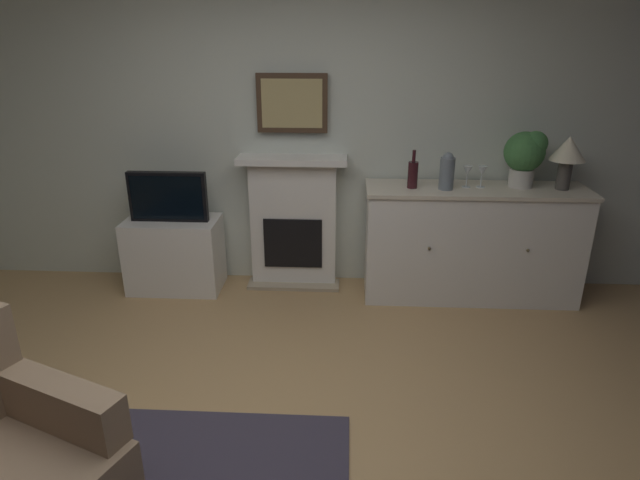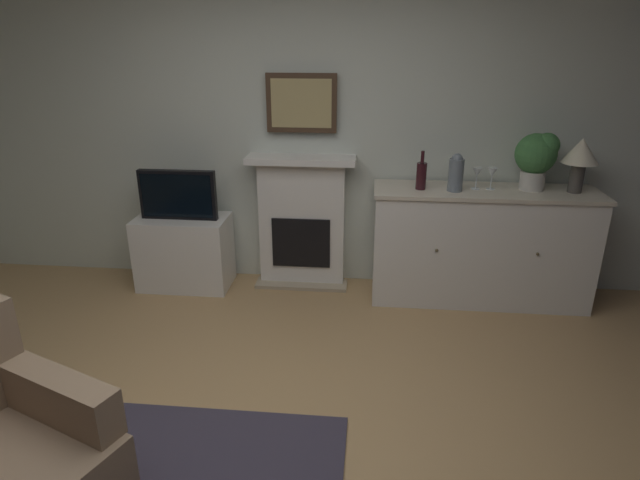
% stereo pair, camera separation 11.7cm
% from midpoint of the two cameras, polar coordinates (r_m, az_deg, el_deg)
% --- Properties ---
extents(ground_plane, '(6.21, 4.58, 0.10)m').
position_cam_midpoint_polar(ground_plane, '(2.95, -7.60, -23.64)').
color(ground_plane, tan).
rests_on(ground_plane, ground).
extents(wall_rear, '(6.21, 0.06, 2.75)m').
position_cam_midpoint_polar(wall_rear, '(4.38, -3.15, 12.74)').
color(wall_rear, silver).
rests_on(wall_rear, ground_plane).
extents(fireplace_unit, '(0.87, 0.30, 1.10)m').
position_cam_midpoint_polar(fireplace_unit, '(4.46, -3.57, 1.94)').
color(fireplace_unit, white).
rests_on(fireplace_unit, ground_plane).
extents(framed_picture, '(0.55, 0.04, 0.45)m').
position_cam_midpoint_polar(framed_picture, '(4.28, -3.80, 14.28)').
color(framed_picture, '#473323').
extents(sideboard_cabinet, '(1.69, 0.49, 0.91)m').
position_cam_midpoint_polar(sideboard_cabinet, '(4.39, 15.04, -0.35)').
color(sideboard_cabinet, white).
rests_on(sideboard_cabinet, ground_plane).
extents(table_lamp, '(0.26, 0.26, 0.40)m').
position_cam_midpoint_polar(table_lamp, '(4.37, 24.15, 8.49)').
color(table_lamp, '#4C4742').
rests_on(table_lamp, sideboard_cabinet).
extents(wine_bottle, '(0.08, 0.08, 0.29)m').
position_cam_midpoint_polar(wine_bottle, '(4.12, 9.03, 6.93)').
color(wine_bottle, '#331419').
rests_on(wine_bottle, sideboard_cabinet).
extents(wine_glass_left, '(0.07, 0.07, 0.16)m').
position_cam_midpoint_polar(wine_glass_left, '(4.22, 14.63, 7.04)').
color(wine_glass_left, silver).
rests_on(wine_glass_left, sideboard_cabinet).
extents(wine_glass_center, '(0.07, 0.07, 0.16)m').
position_cam_midpoint_polar(wine_glass_center, '(4.24, 16.09, 6.99)').
color(wine_glass_center, silver).
rests_on(wine_glass_center, sideboard_cabinet).
extents(vase_decorative, '(0.11, 0.11, 0.28)m').
position_cam_midpoint_polar(vase_decorative, '(4.12, 12.55, 7.16)').
color(vase_decorative, slate).
rests_on(vase_decorative, sideboard_cabinet).
extents(tv_cabinet, '(0.75, 0.42, 0.60)m').
position_cam_midpoint_polar(tv_cabinet, '(4.61, -15.87, -1.48)').
color(tv_cabinet, white).
rests_on(tv_cabinet, ground_plane).
extents(tv_set, '(0.62, 0.07, 0.40)m').
position_cam_midpoint_polar(tv_set, '(4.42, -16.61, 4.41)').
color(tv_set, black).
rests_on(tv_set, tv_cabinet).
extents(potted_plant_small, '(0.30, 0.30, 0.43)m').
position_cam_midpoint_polar(potted_plant_small, '(4.32, 20.29, 8.59)').
color(potted_plant_small, beige).
rests_on(potted_plant_small, sideboard_cabinet).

